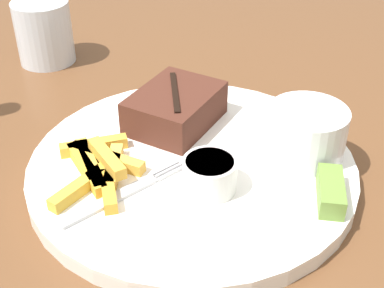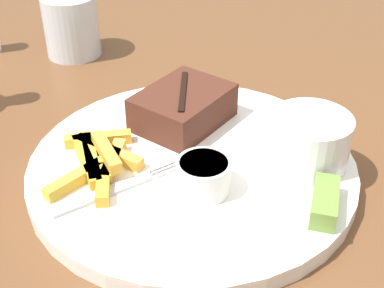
# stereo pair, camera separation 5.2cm
# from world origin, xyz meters

# --- Properties ---
(dining_table) EXTENTS (1.37, 1.23, 0.75)m
(dining_table) POSITION_xyz_m (0.00, 0.00, 0.68)
(dining_table) COLOR brown
(dining_table) RESTS_ON ground_plane
(dinner_plate) EXTENTS (0.33, 0.33, 0.02)m
(dinner_plate) POSITION_xyz_m (0.00, 0.00, 0.76)
(dinner_plate) COLOR white
(dinner_plate) RESTS_ON dining_table
(steak_portion) EXTENTS (0.11, 0.09, 0.04)m
(steak_portion) POSITION_xyz_m (0.04, 0.06, 0.79)
(steak_portion) COLOR #472319
(steak_portion) RESTS_ON dinner_plate
(fries_pile) EXTENTS (0.12, 0.11, 0.02)m
(fries_pile) POSITION_xyz_m (-0.07, 0.06, 0.77)
(fries_pile) COLOR gold
(fries_pile) RESTS_ON dinner_plate
(coleslaw_cup) EXTENTS (0.08, 0.08, 0.05)m
(coleslaw_cup) POSITION_xyz_m (0.08, -0.08, 0.79)
(coleslaw_cup) COLOR white
(coleslaw_cup) RESTS_ON dinner_plate
(dipping_sauce_cup) EXTENTS (0.05, 0.05, 0.03)m
(dipping_sauce_cup) POSITION_xyz_m (-0.02, -0.04, 0.78)
(dipping_sauce_cup) COLOR silver
(dipping_sauce_cup) RESTS_ON dinner_plate
(pickle_spear) EXTENTS (0.06, 0.05, 0.02)m
(pickle_spear) POSITION_xyz_m (0.03, -0.13, 0.78)
(pickle_spear) COLOR olive
(pickle_spear) RESTS_ON dinner_plate
(fork_utensil) EXTENTS (0.13, 0.03, 0.00)m
(fork_utensil) POSITION_xyz_m (-0.09, 0.01, 0.77)
(fork_utensil) COLOR #B7B7BC
(fork_utensil) RESTS_ON dinner_plate
(drinking_glass) EXTENTS (0.08, 0.08, 0.09)m
(drinking_glass) POSITION_xyz_m (0.07, 0.33, 0.79)
(drinking_glass) COLOR silver
(drinking_glass) RESTS_ON dining_table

